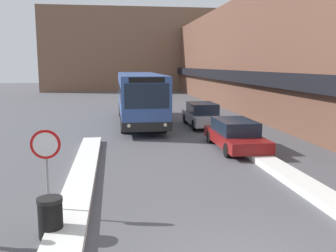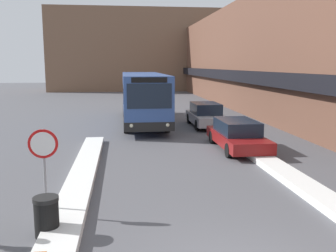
# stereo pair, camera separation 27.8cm
# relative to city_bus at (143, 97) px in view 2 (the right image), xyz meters

# --- Properties ---
(building_row_right) EXTENTS (5.50, 60.00, 9.31)m
(building_row_right) POSITION_rel_city_bus_xyz_m (10.71, 4.69, 2.83)
(building_row_right) COLOR brown
(building_row_right) RESTS_ON ground_plane
(building_backdrop_far) EXTENTS (26.00, 8.00, 12.24)m
(building_backdrop_far) POSITION_rel_city_bus_xyz_m (0.73, 34.24, 4.31)
(building_backdrop_far) COLOR brown
(building_backdrop_far) RESTS_ON ground_plane
(snow_bank_left) EXTENTS (0.90, 15.52, 0.23)m
(snow_bank_left) POSITION_rel_city_bus_xyz_m (-2.87, -13.67, -1.70)
(snow_bank_left) COLOR silver
(snow_bank_left) RESTS_ON ground_plane
(snow_bank_right) EXTENTS (0.90, 16.03, 0.24)m
(snow_bank_right) POSITION_rel_city_bus_xyz_m (4.33, -14.39, -1.69)
(snow_bank_right) COLOR silver
(snow_bank_right) RESTS_ON ground_plane
(city_bus) EXTENTS (2.72, 11.90, 3.36)m
(city_bus) POSITION_rel_city_bus_xyz_m (0.00, 0.00, 0.00)
(city_bus) COLOR #335193
(city_bus) RESTS_ON ground_plane
(parked_car_front) EXTENTS (1.89, 4.84, 1.39)m
(parked_car_front) POSITION_rel_city_bus_xyz_m (3.93, -8.57, -1.11)
(parked_car_front) COLOR maroon
(parked_car_front) RESTS_ON ground_plane
(parked_car_middle) EXTENTS (1.90, 4.60, 1.52)m
(parked_car_middle) POSITION_rel_city_bus_xyz_m (3.93, -1.87, -1.05)
(parked_car_middle) COLOR #B7B7BC
(parked_car_middle) RESTS_ON ground_plane
(stop_sign) EXTENTS (0.76, 0.08, 2.33)m
(stop_sign) POSITION_rel_city_bus_xyz_m (-3.46, -15.63, -0.12)
(stop_sign) COLOR gray
(stop_sign) RESTS_ON ground_plane
(trash_bin) EXTENTS (0.59, 0.59, 0.95)m
(trash_bin) POSITION_rel_city_bus_xyz_m (-3.22, -16.85, -1.33)
(trash_bin) COLOR black
(trash_bin) RESTS_ON ground_plane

